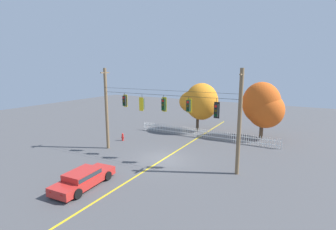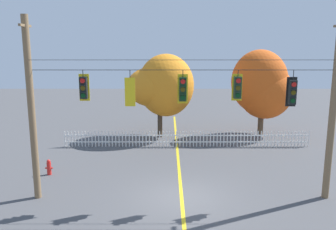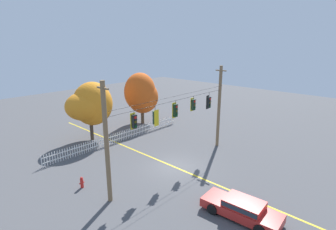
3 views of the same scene
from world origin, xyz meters
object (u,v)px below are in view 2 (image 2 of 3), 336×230
traffic_signal_northbound_secondary (85,88)px  traffic_signal_eastbound_side (132,91)px  traffic_signal_southbound_primary (184,89)px  traffic_signal_northbound_primary (239,88)px  autumn_maple_mid (264,87)px  fire_hydrant (51,167)px  traffic_signal_westbound_side (294,92)px  autumn_maple_near_fence (163,86)px

traffic_signal_northbound_secondary → traffic_signal_eastbound_side: size_ratio=0.87×
traffic_signal_southbound_primary → traffic_signal_northbound_primary: size_ratio=1.09×
traffic_signal_northbound_primary → autumn_maple_mid: (4.04, 11.10, -1.23)m
traffic_signal_northbound_secondary → autumn_maple_mid: (10.46, 11.10, -1.22)m
traffic_signal_northbound_secondary → fire_hydrant: traffic_signal_northbound_secondary is taller
traffic_signal_westbound_side → autumn_maple_near_fence: 12.08m
traffic_signal_westbound_side → autumn_maple_near_fence: size_ratio=0.26×
autumn_maple_mid → traffic_signal_northbound_secondary: bearing=-133.3°
traffic_signal_northbound_primary → traffic_signal_northbound_secondary: bearing=180.0°
fire_hydrant → traffic_signal_southbound_primary: bearing=-22.2°
traffic_signal_northbound_primary → traffic_signal_westbound_side: size_ratio=0.84×
traffic_signal_southbound_primary → traffic_signal_westbound_side: 4.58m
traffic_signal_southbound_primary → traffic_signal_eastbound_side: bearing=-179.5°
autumn_maple_mid → fire_hydrant: autumn_maple_mid is taller
traffic_signal_eastbound_side → traffic_signal_northbound_primary: 4.47m
traffic_signal_northbound_primary → fire_hydrant: bearing=163.0°
traffic_signal_northbound_primary → autumn_maple_near_fence: bearing=107.6°
traffic_signal_eastbound_side → fire_hydrant: bearing=148.8°
traffic_signal_southbound_primary → autumn_maple_mid: (6.33, 11.10, -1.17)m
traffic_signal_northbound_secondary → autumn_maple_mid: bearing=46.7°
autumn_maple_near_fence → fire_hydrant: 10.27m
traffic_signal_northbound_secondary → traffic_signal_southbound_primary: bearing=0.0°
traffic_signal_northbound_primary → autumn_maple_mid: autumn_maple_mid is taller
traffic_signal_southbound_primary → traffic_signal_northbound_primary: (2.28, -0.00, 0.06)m
traffic_signal_northbound_primary → fire_hydrant: 10.51m
traffic_signal_eastbound_side → autumn_maple_near_fence: size_ratio=0.25×
autumn_maple_near_fence → autumn_maple_mid: 7.44m
traffic_signal_northbound_secondary → traffic_signal_westbound_side: size_ratio=0.84×
traffic_signal_southbound_primary → traffic_signal_westbound_side: same height
autumn_maple_near_fence → traffic_signal_northbound_primary: bearing=-72.4°
traffic_signal_eastbound_side → traffic_signal_westbound_side: bearing=0.2°
traffic_signal_northbound_primary → traffic_signal_eastbound_side: bearing=-179.8°
traffic_signal_westbound_side → traffic_signal_eastbound_side: bearing=-179.8°
traffic_signal_eastbound_side → traffic_signal_northbound_secondary: bearing=179.4°
traffic_signal_eastbound_side → autumn_maple_mid: autumn_maple_mid is taller
traffic_signal_southbound_primary → autumn_maple_near_fence: (-1.10, 10.62, -1.07)m
fire_hydrant → autumn_maple_mid: bearing=32.4°
traffic_signal_northbound_primary → autumn_maple_near_fence: size_ratio=0.21×
traffic_signal_eastbound_side → fire_hydrant: traffic_signal_eastbound_side is taller
traffic_signal_northbound_secondary → autumn_maple_mid: 15.31m
traffic_signal_northbound_secondary → autumn_maple_near_fence: 11.11m
traffic_signal_eastbound_side → traffic_signal_westbound_side: 6.76m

